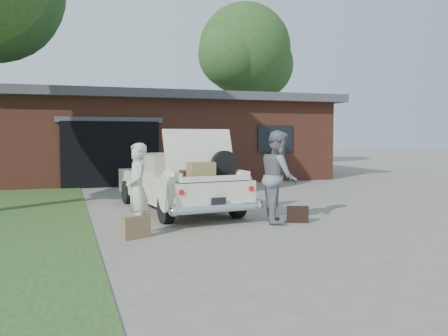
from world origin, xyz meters
name	(u,v)px	position (x,y,z in m)	size (l,w,h in m)	color
ground	(234,229)	(0.00, 0.00, 0.00)	(90.00, 90.00, 0.00)	gray
house	(163,137)	(0.98, 11.47, 1.67)	(12.80, 7.80, 3.30)	brown
tree_right	(246,54)	(6.59, 16.38, 6.15)	(5.76, 5.01, 8.93)	#38281E
sedan	(178,181)	(-0.48, 2.52, 0.67)	(2.30, 4.76, 1.87)	white
woman_left	(137,190)	(-1.78, -0.01, 0.80)	(0.59, 0.39, 1.61)	beige
woman_right	(279,176)	(1.09, 0.40, 0.92)	(0.89, 0.70, 1.84)	slate
suitcase_left	(136,227)	(-1.84, -0.21, 0.19)	(0.50, 0.16, 0.39)	olive
suitcase_right	(298,214)	(1.43, 0.23, 0.16)	(0.43, 0.14, 0.33)	black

